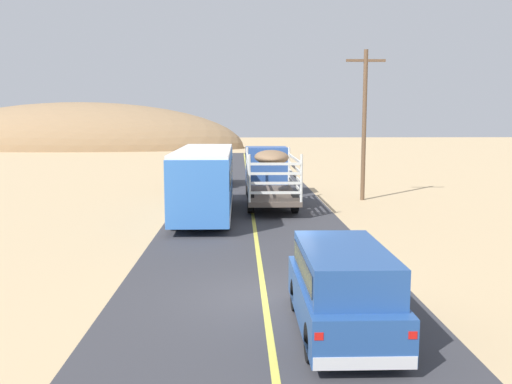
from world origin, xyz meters
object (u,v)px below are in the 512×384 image
at_px(suv_near, 343,286).
at_px(car_far, 213,170).
at_px(power_pole_mid, 364,121).
at_px(livestock_truck, 268,169).
at_px(bus, 205,180).

height_order(suv_near, car_far, same).
bearing_deg(power_pole_mid, livestock_truck, 177.76).
bearing_deg(car_far, power_pole_mid, -38.96).
height_order(car_far, power_pole_mid, power_pole_mid).
xyz_separation_m(livestock_truck, power_pole_mid, (5.42, -0.21, 2.73)).
distance_m(bus, car_far, 12.22).
xyz_separation_m(suv_near, bus, (-3.86, 14.63, 0.66)).
relative_size(livestock_truck, bus, 0.97).
relative_size(suv_near, power_pole_mid, 0.55).
height_order(suv_near, bus, bus).
bearing_deg(bus, car_far, 90.86).
bearing_deg(livestock_truck, car_far, 116.46).
xyz_separation_m(car_far, power_pole_mid, (8.89, -7.19, 3.43)).
relative_size(car_far, power_pole_mid, 0.55).
bearing_deg(suv_near, bus, 104.77).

